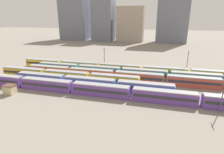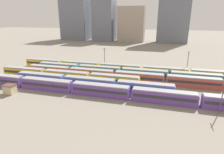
# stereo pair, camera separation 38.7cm
# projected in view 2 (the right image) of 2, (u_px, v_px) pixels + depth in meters

# --- Properties ---
(ground_plane) EXTENTS (600.00, 600.00, 0.00)m
(ground_plane) POSITION_uv_depth(u_px,v_px,m) (51.00, 77.00, 76.85)
(ground_plane) COLOR gray
(train_track_0) EXTENTS (93.60, 3.06, 3.75)m
(train_track_0) POSITION_uv_depth(u_px,v_px,m) (101.00, 90.00, 57.81)
(train_track_0) COLOR #6B429E
(train_track_0) RESTS_ON ground_plane
(train_track_1) EXTENTS (55.80, 3.06, 3.75)m
(train_track_1) POSITION_uv_depth(u_px,v_px,m) (89.00, 83.00, 64.04)
(train_track_1) COLOR #4C70BC
(train_track_1) RESTS_ON ground_plane
(train_track_2) EXTENTS (55.80, 3.06, 3.75)m
(train_track_2) POSITION_uv_depth(u_px,v_px,m) (66.00, 76.00, 71.71)
(train_track_2) COLOR yellow
(train_track_2) RESTS_ON ground_plane
(train_track_3) EXTENTS (93.60, 3.06, 3.75)m
(train_track_3) POSITION_uv_depth(u_px,v_px,m) (139.00, 77.00, 69.67)
(train_track_3) COLOR #BC4C38
(train_track_3) RESTS_ON ground_plane
(train_track_4) EXTENTS (74.70, 3.06, 3.75)m
(train_track_4) POSITION_uv_depth(u_px,v_px,m) (121.00, 72.00, 76.44)
(train_track_4) COLOR teal
(train_track_4) RESTS_ON ground_plane
(train_track_5) EXTENTS (93.60, 3.06, 3.75)m
(train_track_5) POSITION_uv_depth(u_px,v_px,m) (120.00, 68.00, 81.63)
(train_track_5) COLOR yellow
(train_track_5) RESTS_ON ground_plane
(catenary_pole_1) EXTENTS (0.24, 3.20, 10.01)m
(catenary_pole_1) POSITION_uv_depth(u_px,v_px,m) (105.00, 58.00, 85.20)
(catenary_pole_1) COLOR #4C4C51
(catenary_pole_1) RESTS_ON ground_plane
(catenary_pole_2) EXTENTS (0.24, 3.20, 9.04)m
(catenary_pole_2) POSITION_uv_depth(u_px,v_px,m) (222.00, 95.00, 46.12)
(catenary_pole_2) COLOR #4C4C51
(catenary_pole_2) RESTS_ON ground_plane
(catenary_pole_3) EXTENTS (0.24, 3.20, 10.21)m
(catenary_pole_3) POSITION_uv_depth(u_px,v_px,m) (188.00, 62.00, 76.51)
(catenary_pole_3) COLOR #4C4C51
(catenary_pole_3) RESTS_ON ground_plane
(signal_hut) EXTENTS (3.60, 3.00, 3.04)m
(signal_hut) POSITION_uv_depth(u_px,v_px,m) (10.00, 89.00, 59.39)
(signal_hut) COLOR #C6B284
(signal_hut) RESTS_ON ground_plane
(distant_building_0) EXTENTS (26.97, 18.76, 44.05)m
(distant_building_0) POSITION_uv_depth(u_px,v_px,m) (75.00, 18.00, 193.11)
(distant_building_0) COLOR slate
(distant_building_0) RESTS_ON ground_plane
(distant_building_1) EXTENTS (20.13, 20.77, 42.71)m
(distant_building_1) POSITION_uv_depth(u_px,v_px,m) (104.00, 19.00, 185.42)
(distant_building_1) COLOR slate
(distant_building_1) RESTS_ON ground_plane
(distant_building_2) EXTENTS (25.12, 14.83, 32.56)m
(distant_building_2) POSITION_uv_depth(u_px,v_px,m) (131.00, 24.00, 180.15)
(distant_building_2) COLOR #A89989
(distant_building_2) RESTS_ON ground_plane
(distant_building_3) EXTENTS (27.20, 14.45, 54.12)m
(distant_building_3) POSITION_uv_depth(u_px,v_px,m) (174.00, 12.00, 167.23)
(distant_building_3) COLOR slate
(distant_building_3) RESTS_ON ground_plane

